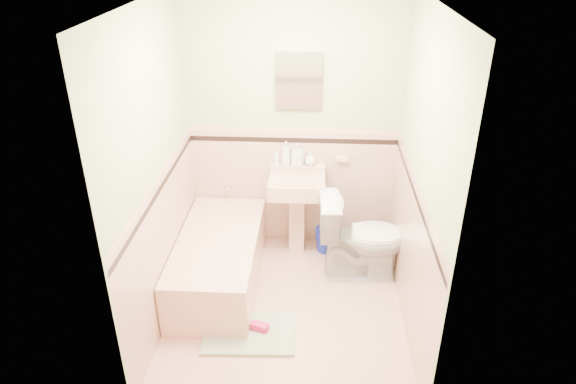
# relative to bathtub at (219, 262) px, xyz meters

# --- Properties ---
(floor) EXTENTS (2.20, 2.20, 0.00)m
(floor) POSITION_rel_bathtub_xyz_m (0.63, -0.33, -0.23)
(floor) COLOR #E1A993
(floor) RESTS_ON ground
(ceiling) EXTENTS (2.20, 2.20, 0.00)m
(ceiling) POSITION_rel_bathtub_xyz_m (0.63, -0.33, 2.27)
(ceiling) COLOR white
(ceiling) RESTS_ON ground
(wall_back) EXTENTS (2.50, 0.00, 2.50)m
(wall_back) POSITION_rel_bathtub_xyz_m (0.63, 0.77, 1.02)
(wall_back) COLOR beige
(wall_back) RESTS_ON ground
(wall_front) EXTENTS (2.50, 0.00, 2.50)m
(wall_front) POSITION_rel_bathtub_xyz_m (0.63, -1.43, 1.02)
(wall_front) COLOR beige
(wall_front) RESTS_ON ground
(wall_left) EXTENTS (0.00, 2.50, 2.50)m
(wall_left) POSITION_rel_bathtub_xyz_m (-0.37, -0.33, 1.02)
(wall_left) COLOR beige
(wall_left) RESTS_ON ground
(wall_right) EXTENTS (0.00, 2.50, 2.50)m
(wall_right) POSITION_rel_bathtub_xyz_m (1.63, -0.33, 1.02)
(wall_right) COLOR beige
(wall_right) RESTS_ON ground
(wainscot_back) EXTENTS (2.00, 0.00, 2.00)m
(wainscot_back) POSITION_rel_bathtub_xyz_m (0.63, 0.76, 0.38)
(wainscot_back) COLOR #E3AE98
(wainscot_back) RESTS_ON ground
(wainscot_front) EXTENTS (2.00, 0.00, 2.00)m
(wainscot_front) POSITION_rel_bathtub_xyz_m (0.63, -1.42, 0.38)
(wainscot_front) COLOR #E3AE98
(wainscot_front) RESTS_ON ground
(wainscot_left) EXTENTS (0.00, 2.20, 2.20)m
(wainscot_left) POSITION_rel_bathtub_xyz_m (-0.36, -0.33, 0.38)
(wainscot_left) COLOR #E3AE98
(wainscot_left) RESTS_ON ground
(wainscot_right) EXTENTS (0.00, 2.20, 2.20)m
(wainscot_right) POSITION_rel_bathtub_xyz_m (1.62, -0.33, 0.38)
(wainscot_right) COLOR #E3AE98
(wainscot_right) RESTS_ON ground
(accent_back) EXTENTS (2.00, 0.00, 2.00)m
(accent_back) POSITION_rel_bathtub_xyz_m (0.63, 0.75, 0.90)
(accent_back) COLOR black
(accent_back) RESTS_ON ground
(accent_front) EXTENTS (2.00, 0.00, 2.00)m
(accent_front) POSITION_rel_bathtub_xyz_m (0.63, -1.41, 0.90)
(accent_front) COLOR black
(accent_front) RESTS_ON ground
(accent_left) EXTENTS (0.00, 2.20, 2.20)m
(accent_left) POSITION_rel_bathtub_xyz_m (-0.35, -0.33, 0.89)
(accent_left) COLOR black
(accent_left) RESTS_ON ground
(accent_right) EXTENTS (0.00, 2.20, 2.20)m
(accent_right) POSITION_rel_bathtub_xyz_m (1.61, -0.33, 0.89)
(accent_right) COLOR black
(accent_right) RESTS_ON ground
(cap_back) EXTENTS (2.00, 0.00, 2.00)m
(cap_back) POSITION_rel_bathtub_xyz_m (0.63, 0.75, 0.99)
(cap_back) COLOR #E1A290
(cap_back) RESTS_ON ground
(cap_front) EXTENTS (2.00, 0.00, 2.00)m
(cap_front) POSITION_rel_bathtub_xyz_m (0.63, -1.41, 0.99)
(cap_front) COLOR #E1A290
(cap_front) RESTS_ON ground
(cap_left) EXTENTS (0.00, 2.20, 2.20)m
(cap_left) POSITION_rel_bathtub_xyz_m (-0.35, -0.33, 1.00)
(cap_left) COLOR #E1A290
(cap_left) RESTS_ON ground
(cap_right) EXTENTS (0.00, 2.20, 2.20)m
(cap_right) POSITION_rel_bathtub_xyz_m (1.61, -0.33, 1.00)
(cap_right) COLOR #E1A290
(cap_right) RESTS_ON ground
(bathtub) EXTENTS (0.70, 1.50, 0.45)m
(bathtub) POSITION_rel_bathtub_xyz_m (0.00, 0.00, 0.00)
(bathtub) COLOR #DBA690
(bathtub) RESTS_ON floor
(tub_faucet) EXTENTS (0.04, 0.12, 0.04)m
(tub_faucet) POSITION_rel_bathtub_xyz_m (0.00, 0.72, 0.41)
(tub_faucet) COLOR silver
(tub_faucet) RESTS_ON wall_back
(sink) EXTENTS (0.53, 0.48, 0.83)m
(sink) POSITION_rel_bathtub_xyz_m (0.68, 0.53, 0.19)
(sink) COLOR #DBA690
(sink) RESTS_ON floor
(sink_faucet) EXTENTS (0.02, 0.02, 0.10)m
(sink_faucet) POSITION_rel_bathtub_xyz_m (0.68, 0.67, 0.72)
(sink_faucet) COLOR silver
(sink_faucet) RESTS_ON sink
(medicine_cabinet) EXTENTS (0.41, 0.04, 0.51)m
(medicine_cabinet) POSITION_rel_bathtub_xyz_m (0.68, 0.74, 1.47)
(medicine_cabinet) COLOR white
(medicine_cabinet) RESTS_ON wall_back
(soap_dish) EXTENTS (0.11, 0.07, 0.04)m
(soap_dish) POSITION_rel_bathtub_xyz_m (1.10, 0.73, 0.72)
(soap_dish) COLOR #DBA690
(soap_dish) RESTS_ON wall_back
(soap_bottle_left) EXTENTS (0.10, 0.10, 0.23)m
(soap_bottle_left) POSITION_rel_bathtub_xyz_m (0.57, 0.71, 0.78)
(soap_bottle_left) COLOR #B2B2B2
(soap_bottle_left) RESTS_ON sink
(soap_bottle_mid) EXTENTS (0.12, 0.13, 0.22)m
(soap_bottle_mid) POSITION_rel_bathtub_xyz_m (0.68, 0.71, 0.77)
(soap_bottle_mid) COLOR #B2B2B2
(soap_bottle_mid) RESTS_ON sink
(soap_bottle_right) EXTENTS (0.11, 0.11, 0.14)m
(soap_bottle_right) POSITION_rel_bathtub_xyz_m (0.80, 0.71, 0.73)
(soap_bottle_right) COLOR #B2B2B2
(soap_bottle_right) RESTS_ON sink
(tube) EXTENTS (0.05, 0.05, 0.12)m
(tube) POSITION_rel_bathtub_xyz_m (0.47, 0.71, 0.72)
(tube) COLOR white
(tube) RESTS_ON sink
(toilet) EXTENTS (0.82, 0.49, 0.82)m
(toilet) POSITION_rel_bathtub_xyz_m (1.30, 0.20, 0.18)
(toilet) COLOR white
(toilet) RESTS_ON floor
(bucket) EXTENTS (0.28, 0.28, 0.24)m
(bucket) POSITION_rel_bathtub_xyz_m (0.98, 0.59, -0.10)
(bucket) COLOR #1724B6
(bucket) RESTS_ON floor
(bath_mat) EXTENTS (0.75, 0.52, 0.03)m
(bath_mat) POSITION_rel_bathtub_xyz_m (0.35, -0.68, -0.21)
(bath_mat) COLOR gray
(bath_mat) RESTS_ON floor
(shoe) EXTENTS (0.16, 0.11, 0.06)m
(shoe) POSITION_rel_bathtub_xyz_m (0.43, -0.64, -0.17)
(shoe) COLOR #BF1E59
(shoe) RESTS_ON bath_mat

